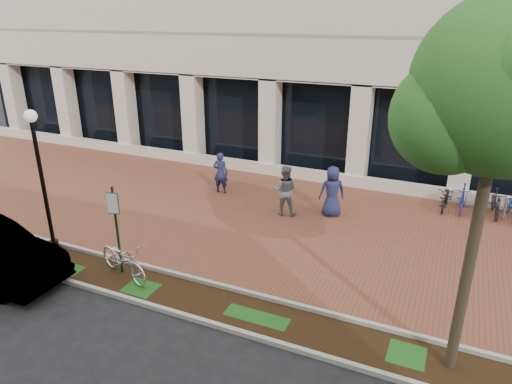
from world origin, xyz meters
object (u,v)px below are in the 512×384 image
at_px(locked_bicycle, 123,259).
at_px(pedestrian_mid, 285,190).
at_px(lamppost, 41,175).
at_px(street_tree, 505,98).
at_px(pedestrian_left, 221,173).
at_px(bollard, 505,208).
at_px(bike_rack_cluster, 496,204).
at_px(pedestrian_right, 332,191).
at_px(parking_sign, 116,220).

height_order(locked_bicycle, pedestrian_mid, pedestrian_mid).
xyz_separation_m(lamppost, street_tree, (11.49, -0.34, 3.08)).
bearing_deg(locked_bicycle, pedestrian_left, 23.48).
xyz_separation_m(pedestrian_left, bollard, (10.38, 1.67, -0.37)).
relative_size(pedestrian_mid, bike_rack_cluster, 0.45).
height_order(street_tree, pedestrian_left, street_tree).
relative_size(locked_bicycle, pedestrian_left, 1.23).
bearing_deg(pedestrian_right, lamppost, 13.53).
relative_size(pedestrian_left, bollard, 1.79).
bearing_deg(lamppost, pedestrian_mid, 44.15).
relative_size(pedestrian_left, pedestrian_mid, 0.91).
bearing_deg(street_tree, lamppost, 178.31).
distance_m(street_tree, bike_rack_cluster, 10.11).
distance_m(parking_sign, pedestrian_left, 6.66).
bearing_deg(lamppost, locked_bicycle, -6.90).
bearing_deg(bollard, pedestrian_mid, -160.13).
bearing_deg(pedestrian_mid, bike_rack_cluster, -171.26).
distance_m(lamppost, street_tree, 11.90).
distance_m(pedestrian_left, bike_rack_cluster, 10.29).
bearing_deg(parking_sign, locked_bicycle, -45.01).
height_order(street_tree, pedestrian_mid, street_tree).
relative_size(parking_sign, pedestrian_right, 1.41).
bearing_deg(pedestrian_left, parking_sign, 85.49).
distance_m(pedestrian_mid, bollard, 7.73).
height_order(locked_bicycle, pedestrian_left, pedestrian_left).
distance_m(parking_sign, pedestrian_right, 7.63).
bearing_deg(street_tree, locked_bicycle, -179.82).
relative_size(locked_bicycle, bollard, 2.19).
bearing_deg(parking_sign, bike_rack_cluster, 25.95).
bearing_deg(parking_sign, lamppost, 159.61).
height_order(street_tree, bike_rack_cluster, street_tree).
bearing_deg(pedestrian_left, locked_bicycle, 87.29).
distance_m(street_tree, pedestrian_right, 8.97).
relative_size(pedestrian_right, bollard, 1.96).
xyz_separation_m(parking_sign, bollard, (10.01, 8.27, -1.16)).
bearing_deg(bike_rack_cluster, pedestrian_mid, -158.97).
bearing_deg(street_tree, parking_sign, 179.36).
bearing_deg(pedestrian_mid, parking_sign, 49.92).
bearing_deg(pedestrian_mid, pedestrian_left, -31.14).
xyz_separation_m(locked_bicycle, pedestrian_mid, (2.54, 5.77, 0.38)).
bearing_deg(pedestrian_right, bike_rack_cluster, 176.97).
bearing_deg(pedestrian_mid, lamppost, 30.08).
xyz_separation_m(pedestrian_mid, bike_rack_cluster, (6.97, 2.93, -0.46)).
distance_m(pedestrian_left, bollard, 10.52).
bearing_deg(locked_bicycle, lamppost, 101.64).
height_order(street_tree, bollard, street_tree).
relative_size(parking_sign, pedestrian_left, 1.54).
bearing_deg(bike_rack_cluster, street_tree, -98.66).
xyz_separation_m(locked_bicycle, pedestrian_left, (-0.58, 6.73, 0.30)).
bearing_deg(pedestrian_mid, street_tree, 121.81).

